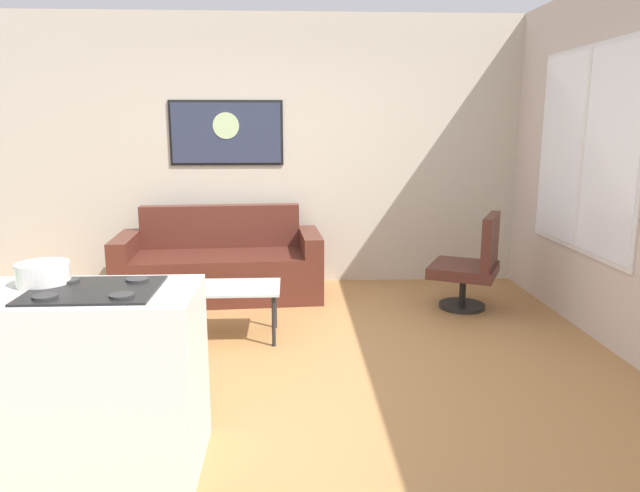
{
  "coord_description": "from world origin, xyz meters",
  "views": [
    {
      "loc": [
        0.18,
        -3.85,
        1.68
      ],
      "look_at": [
        0.42,
        0.9,
        0.7
      ],
      "focal_mm": 33.01,
      "sensor_mm": 36.0,
      "label": 1
    }
  ],
  "objects_px": {
    "armchair": "(473,264)",
    "coffee_table": "(220,291)",
    "wall_painting": "(226,133)",
    "mixing_bowl": "(43,274)",
    "couch": "(220,267)"
  },
  "relations": [
    {
      "from": "couch",
      "to": "wall_painting",
      "type": "height_order",
      "value": "wall_painting"
    },
    {
      "from": "armchair",
      "to": "coffee_table",
      "type": "bearing_deg",
      "value": -164.04
    },
    {
      "from": "couch",
      "to": "coffee_table",
      "type": "bearing_deg",
      "value": -83.4
    },
    {
      "from": "mixing_bowl",
      "to": "wall_painting",
      "type": "distance_m",
      "value": 3.48
    },
    {
      "from": "couch",
      "to": "coffee_table",
      "type": "height_order",
      "value": "couch"
    },
    {
      "from": "couch",
      "to": "mixing_bowl",
      "type": "height_order",
      "value": "mixing_bowl"
    },
    {
      "from": "wall_painting",
      "to": "armchair",
      "type": "bearing_deg",
      "value": -24.51
    },
    {
      "from": "wall_painting",
      "to": "mixing_bowl",
      "type": "bearing_deg",
      "value": -99.41
    },
    {
      "from": "mixing_bowl",
      "to": "coffee_table",
      "type": "bearing_deg",
      "value": 68.79
    },
    {
      "from": "couch",
      "to": "mixing_bowl",
      "type": "distance_m",
      "value": 2.97
    },
    {
      "from": "wall_painting",
      "to": "coffee_table",
      "type": "bearing_deg",
      "value": -86.94
    },
    {
      "from": "mixing_bowl",
      "to": "wall_painting",
      "type": "bearing_deg",
      "value": 80.59
    },
    {
      "from": "coffee_table",
      "to": "armchair",
      "type": "xyz_separation_m",
      "value": [
        2.23,
        0.64,
        0.04
      ]
    },
    {
      "from": "mixing_bowl",
      "to": "couch",
      "type": "bearing_deg",
      "value": 79.79
    },
    {
      "from": "couch",
      "to": "mixing_bowl",
      "type": "bearing_deg",
      "value": -100.21
    }
  ]
}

